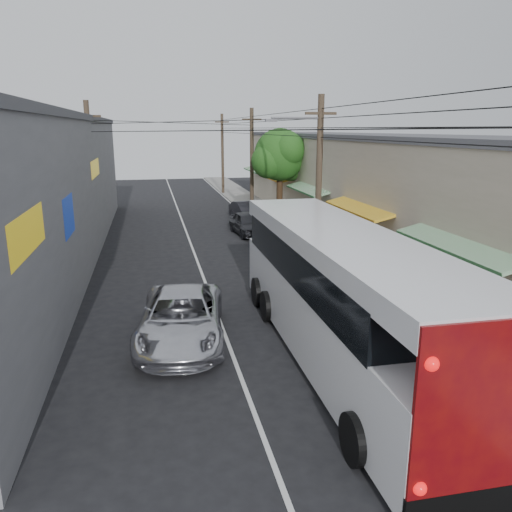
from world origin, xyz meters
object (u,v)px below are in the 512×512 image
(pedestrian_near, at_px, (405,272))
(pedestrian_far, at_px, (340,240))
(parked_suv, at_px, (278,236))
(coach_bus, at_px, (339,293))
(jeepney, at_px, (181,318))
(parked_car_mid, at_px, (248,223))
(parked_car_far, at_px, (246,212))

(pedestrian_near, height_order, pedestrian_far, pedestrian_near)
(parked_suv, bearing_deg, pedestrian_near, -67.57)
(coach_bus, bearing_deg, jeepney, 154.89)
(parked_car_mid, xyz_separation_m, pedestrian_far, (3.80, -6.11, 0.10))
(parked_suv, height_order, pedestrian_far, parked_suv)
(parked_car_mid, height_order, pedestrian_near, pedestrian_near)
(coach_bus, height_order, parked_car_far, coach_bus)
(jeepney, height_order, parked_car_mid, jeepney)
(jeepney, height_order, parked_suv, parked_suv)
(parked_suv, height_order, parked_car_far, parked_suv)
(parked_suv, distance_m, parked_car_far, 9.30)
(parked_car_far, bearing_deg, coach_bus, -101.87)
(parked_suv, bearing_deg, coach_bus, -93.97)
(coach_bus, bearing_deg, parked_suv, 83.26)
(pedestrian_near, bearing_deg, parked_car_far, -67.22)
(parked_car_far, relative_size, pedestrian_near, 2.33)
(parked_suv, bearing_deg, pedestrian_far, -22.69)
(pedestrian_near, bearing_deg, jeepney, 28.93)
(jeepney, relative_size, pedestrian_near, 3.06)
(jeepney, distance_m, pedestrian_near, 9.35)
(jeepney, relative_size, parked_suv, 0.94)
(coach_bus, height_order, parked_suv, coach_bus)
(parked_car_mid, xyz_separation_m, pedestrian_near, (3.80, -13.17, 0.32))
(coach_bus, relative_size, parked_car_mid, 3.14)
(parked_car_far, height_order, pedestrian_far, pedestrian_far)
(coach_bus, distance_m, parked_suv, 13.26)
(pedestrian_near, bearing_deg, coach_bus, 58.32)
(parked_suv, relative_size, parked_car_far, 1.39)
(jeepney, bearing_deg, pedestrian_far, 53.83)
(jeepney, xyz_separation_m, parked_suv, (6.00, 11.03, 0.08))
(parked_car_far, xyz_separation_m, pedestrian_near, (3.00, -17.79, 0.33))
(coach_bus, bearing_deg, parked_car_mid, 87.65)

